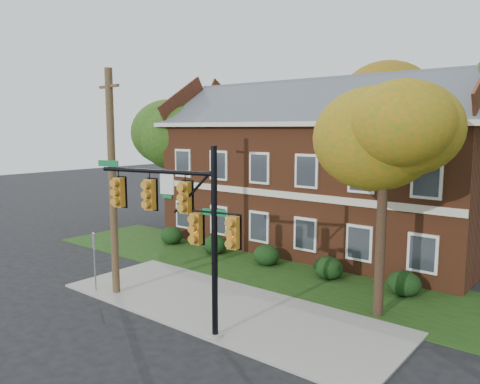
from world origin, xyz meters
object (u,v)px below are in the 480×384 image
Objects in this scene: hedge_right at (328,268)px; tree_left_rear at (187,132)px; tree_far_rear at (395,100)px; sign_post at (94,252)px; apartment_building at (320,162)px; hedge_far_left at (172,236)px; hedge_center at (266,255)px; traffic_signal at (184,218)px; utility_pole at (112,183)px; tree_near_right at (390,135)px; hedge_left at (215,244)px; hedge_far_right at (404,284)px.

tree_left_rear is at bearing 162.63° from hedge_right.
tree_far_rear reaches higher than tree_left_rear.
tree_left_rear reaches higher than sign_post.
apartment_building is 13.43× the size of hedge_far_left.
tree_far_rear is (1.34, 13.09, 8.32)m from hedge_center.
utility_pole reaches higher than traffic_signal.
tree_far_rear is at bearing 97.17° from sign_post.
hedge_far_left is 15.75m from tree_near_right.
hedge_left is 3.50m from hedge_center.
tree_near_right is 17.12m from tree_far_rear.
hedge_right is at bearing -56.33° from apartment_building.
hedge_right is 15.66m from tree_far_rear.
hedge_center is 1.00× the size of hedge_right.
apartment_building reaches higher than utility_pole.
hedge_center is at bearing 0.00° from hedge_left.
tree_far_rear is 22.47m from sign_post.
traffic_signal reaches higher than hedge_center.
traffic_signal is (12.14, -12.22, -2.73)m from tree_left_rear.
hedge_right is at bearing 57.72° from utility_pole.
utility_pole is at bearing -129.32° from hedge_right.
tree_left_rear reaches higher than hedge_center.
traffic_signal is (1.07, -21.18, -4.89)m from tree_far_rear.
hedge_far_left is 7.90m from tree_left_rear.
tree_left_rear reaches higher than traffic_signal.
hedge_right is (10.50, 0.00, 0.00)m from hedge_far_left.
tree_far_rear is at bearing 110.27° from tree_near_right.
apartment_building is 8.84m from tree_far_rear.
traffic_signal is (9.41, -8.08, 3.42)m from hedge_far_left.
sign_post is at bearing -143.90° from hedge_far_right.
tree_near_right is 18.33m from tree_left_rear.
hedge_left is at bearing 180.00° from hedge_far_right.
tree_left_rear is (-9.73, 4.14, 6.16)m from hedge_center.
hedge_far_right is 16.51m from tree_far_rear.
utility_pole is (-3.85, -20.42, -4.14)m from tree_far_rear.
tree_left_rear is at bearing 157.64° from tree_near_right.
hedge_left is 7.00m from hedge_right.
tree_near_right is 12.76m from sign_post.
tree_left_rear is (-13.23, 4.14, 6.16)m from hedge_right.
traffic_signal is (5.91, -8.08, 3.42)m from hedge_left.
tree_near_right is 7.62m from traffic_signal.
tree_left_rear reaches higher than hedge_far_left.
tree_far_rear is (-5.88, 15.93, 2.17)m from tree_near_right.
tree_left_rear is 13.70m from utility_pole.
tree_left_rear is 14.23m from sign_post.
hedge_far_right is 18.30m from tree_left_rear.
hedge_center is 12.23m from tree_left_rear.
traffic_signal is (2.41, -8.08, 3.42)m from hedge_center.
tree_far_rear is 21.76m from traffic_signal.
hedge_right is (3.50, -5.25, -4.46)m from apartment_building.
tree_left_rear is 0.77× the size of tree_far_rear.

